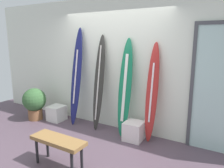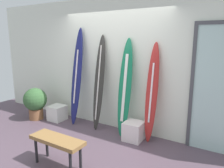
% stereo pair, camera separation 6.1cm
% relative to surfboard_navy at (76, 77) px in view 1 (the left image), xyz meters
% --- Properties ---
extents(ground, '(8.00, 8.00, 0.04)m').
position_rel_surfboard_navy_xyz_m(ground, '(0.85, -0.96, -1.10)').
color(ground, '#554350').
extents(wall_back, '(7.20, 0.20, 2.80)m').
position_rel_surfboard_navy_xyz_m(wall_back, '(0.85, 0.34, 0.32)').
color(wall_back, silver).
rests_on(wall_back, ground).
extents(surfboard_navy, '(0.29, 0.42, 2.19)m').
position_rel_surfboard_navy_xyz_m(surfboard_navy, '(0.00, 0.00, 0.00)').
color(surfboard_navy, navy).
rests_on(surfboard_navy, ground).
extents(surfboard_charcoal, '(0.25, 0.40, 2.04)m').
position_rel_surfboard_navy_xyz_m(surfboard_charcoal, '(0.60, 0.02, -0.08)').
color(surfboard_charcoal, '#2A2926').
rests_on(surfboard_charcoal, ground).
extents(surfboard_emerald, '(0.28, 0.36, 1.96)m').
position_rel_surfboard_navy_xyz_m(surfboard_emerald, '(1.23, 0.02, -0.10)').
color(surfboard_emerald, '#15704A').
rests_on(surfboard_emerald, ground).
extents(surfboard_crimson, '(0.23, 0.32, 1.89)m').
position_rel_surfboard_navy_xyz_m(surfboard_crimson, '(1.78, 0.06, -0.15)').
color(surfboard_crimson, '#B02724').
rests_on(surfboard_crimson, ground).
extents(display_block_left, '(0.37, 0.37, 0.36)m').
position_rel_surfboard_navy_xyz_m(display_block_left, '(-0.54, -0.14, -0.90)').
color(display_block_left, silver).
rests_on(display_block_left, ground).
extents(display_block_center, '(0.37, 0.37, 0.36)m').
position_rel_surfboard_navy_xyz_m(display_block_center, '(1.51, -0.12, -0.90)').
color(display_block_center, white).
rests_on(display_block_center, ground).
extents(glass_door, '(1.04, 0.06, 2.23)m').
position_rel_surfboard_navy_xyz_m(glass_door, '(2.95, 0.22, 0.06)').
color(glass_door, silver).
rests_on(glass_door, ground).
extents(potted_plant, '(0.56, 0.56, 0.78)m').
position_rel_surfboard_navy_xyz_m(potted_plant, '(-1.04, -0.36, -0.64)').
color(potted_plant, brown).
rests_on(potted_plant, ground).
extents(bench, '(0.91, 0.31, 0.46)m').
position_rel_surfboard_navy_xyz_m(bench, '(0.91, -1.53, -0.69)').
color(bench, olive).
rests_on(bench, ground).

